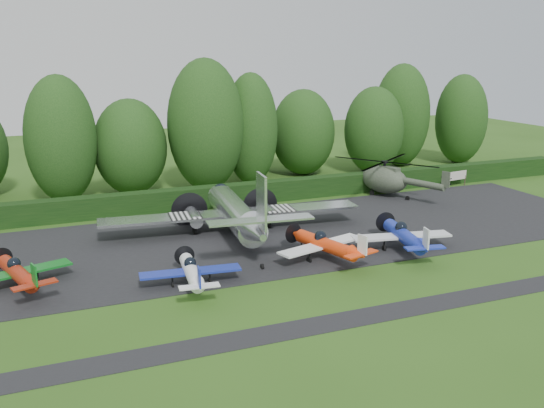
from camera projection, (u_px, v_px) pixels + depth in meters
name	position (u px, v px, depth m)	size (l,w,h in m)	color
ground	(263.00, 289.00, 38.37)	(160.00, 160.00, 0.00)	#2B5016
apron	(217.00, 243.00, 47.34)	(70.00, 18.00, 0.01)	black
taxiway_verge	(303.00, 328.00, 32.99)	(70.00, 2.00, 0.00)	black
hedgerow	(182.00, 209.00, 57.20)	(90.00, 1.60, 2.00)	black
transport_plane	(236.00, 213.00, 48.65)	(21.59, 16.55, 6.92)	silver
light_plane_red	(18.00, 273.00, 38.07)	(6.96, 7.32, 2.67)	#9E230E
light_plane_white	(191.00, 272.00, 38.45)	(6.48, 6.81, 2.49)	white
light_plane_orange	(326.00, 244.00, 43.36)	(7.20, 7.57, 2.77)	#F23C0E
light_plane_blue	(404.00, 236.00, 45.19)	(7.60, 7.99, 2.92)	#1C2EAC
helicopter	(384.00, 177.00, 62.08)	(11.23, 13.15, 3.62)	#363F30
sign_board	(456.00, 176.00, 66.22)	(3.03, 0.11, 1.71)	#3F3326
tree_0	(461.00, 119.00, 78.75)	(6.65, 6.65, 11.56)	black
tree_1	(130.00, 147.00, 62.07)	(7.46, 7.46, 9.88)	black
tree_3	(206.00, 125.00, 63.31)	(8.02, 8.02, 13.88)	black
tree_4	(303.00, 132.00, 71.71)	(7.49, 7.49, 10.16)	black
tree_5	(252.00, 136.00, 72.98)	(6.08, 6.08, 8.88)	black
tree_7	(374.00, 130.00, 72.61)	(7.08, 7.08, 10.41)	black
tree_9	(401.00, 115.00, 76.76)	(7.13, 7.13, 12.95)	black
tree_11	(61.00, 140.00, 58.48)	(6.83, 6.83, 12.45)	black
tree_13	(251.00, 129.00, 66.22)	(5.92, 5.92, 12.30)	black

